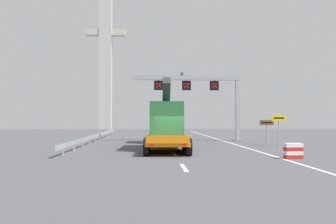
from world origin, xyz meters
TOP-DOWN VIEW (x-y plane):
  - ground at (0.00, 0.00)m, footprint 112.00×112.00m
  - lane_markings at (0.13, 25.77)m, footprint 0.20×66.14m
  - edge_line_right at (6.20, 12.00)m, footprint 0.20×63.00m
  - overhead_lane_gantry at (3.84, 13.19)m, footprint 11.43×0.90m
  - heavy_haul_truck_orange at (-0.19, 6.56)m, footprint 3.33×14.12m
  - exit_sign_yellow at (9.30, 5.99)m, footprint 1.23×0.15m
  - tourist_info_sign_brown at (9.06, 8.28)m, footprint 1.30×0.15m
  - crash_barrier_striped at (6.88, -2.63)m, footprint 1.02×0.54m
  - guardrail_left at (-7.00, 13.66)m, footprint 0.13×31.31m
  - bridge_pylon_distant at (-11.75, 56.21)m, footprint 9.00×2.00m

SIDE VIEW (x-z plane):
  - ground at x=0.00m, z-range 0.00..0.00m
  - edge_line_right at x=6.20m, z-range 0.00..0.01m
  - lane_markings at x=0.13m, z-range 0.00..0.01m
  - crash_barrier_striped at x=6.88m, z-range 0.00..0.90m
  - guardrail_left at x=-7.00m, z-range 0.18..0.94m
  - tourist_info_sign_brown at x=9.06m, z-range 0.55..2.77m
  - exit_sign_yellow at x=9.30m, z-range 0.64..3.29m
  - heavy_haul_truck_orange at x=-0.19m, z-range -0.66..4.64m
  - overhead_lane_gantry at x=3.84m, z-range 1.93..9.06m
  - bridge_pylon_distant at x=-11.75m, z-range 0.39..35.92m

